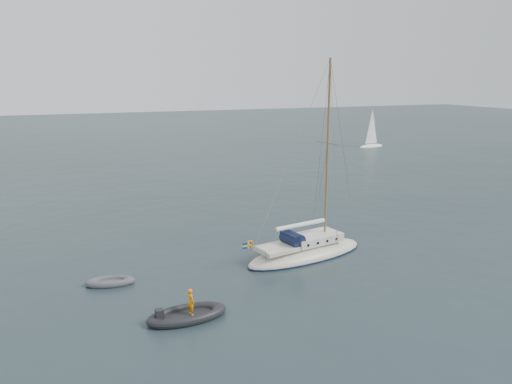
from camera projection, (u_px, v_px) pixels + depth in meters
name	position (u px, v px, depth m)	size (l,w,h in m)	color
ground	(286.00, 267.00, 32.58)	(300.00, 300.00, 0.00)	black
sailboat	(306.00, 242.00, 34.26)	(9.81, 2.94, 13.98)	beige
dinghy	(110.00, 282.00, 29.81)	(2.89, 1.30, 0.41)	#4C4C51
rib	(187.00, 314.00, 25.58)	(4.25, 1.93, 1.63)	black
distant_yacht_b	(372.00, 129.00, 87.25)	(5.62, 3.00, 7.44)	white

